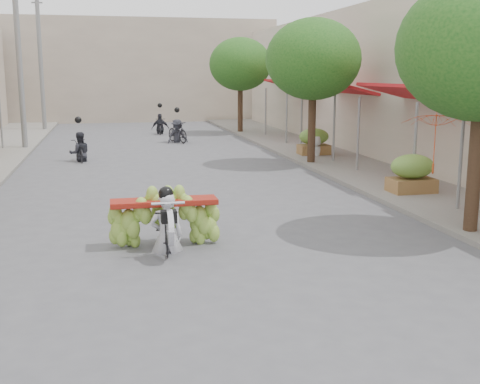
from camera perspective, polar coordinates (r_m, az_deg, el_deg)
name	(u,v)px	position (r m, az deg, el deg)	size (l,w,h in m)	color
ground	(268,344)	(7.72, 2.68, -14.19)	(120.00, 120.00, 0.00)	#55555A
sidewalk_right	(342,158)	(23.68, 9.61, 3.15)	(4.00, 60.00, 0.12)	gray
shophouse_row_right	(477,82)	(24.92, 21.59, 9.72)	(9.77, 40.00, 6.00)	#C0B39F
far_building	(131,71)	(44.76, -10.30, 11.26)	(20.00, 6.00, 7.00)	tan
utility_pole_far	(19,56)	(27.96, -20.22, 12.00)	(0.60, 0.24, 8.00)	slate
utility_pole_back	(41,60)	(36.90, -18.39, 11.75)	(0.60, 0.24, 8.00)	slate
street_tree_mid	(313,60)	(21.96, 6.97, 12.36)	(3.40, 3.40, 5.25)	#3A2719
street_tree_far	(240,64)	(33.52, 0.02, 12.01)	(3.40, 3.40, 5.25)	#3A2719
produce_crate_mid	(412,171)	(16.98, 16.00, 1.97)	(1.20, 0.88, 1.16)	brown
produce_crate_far	(314,139)	(24.25, 7.02, 4.97)	(1.20, 0.88, 1.16)	brown
banana_motorbike	(165,213)	(11.48, -7.10, -1.95)	(2.20, 1.74, 2.11)	black
market_umbrella	(438,111)	(15.69, 18.24, 7.26)	(1.82, 1.82, 1.57)	#CE481B
pedestrian	(316,135)	(23.93, 7.24, 5.37)	(0.91, 0.75, 1.59)	silver
bg_motorbike_a	(79,141)	(23.71, -15.00, 4.70)	(0.86, 1.48, 1.95)	black
bg_motorbike_b	(177,126)	(29.32, -5.97, 6.29)	(1.19, 1.87, 1.95)	black
bg_motorbike_c	(160,119)	(33.61, -7.58, 6.87)	(1.03, 1.51, 1.95)	black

